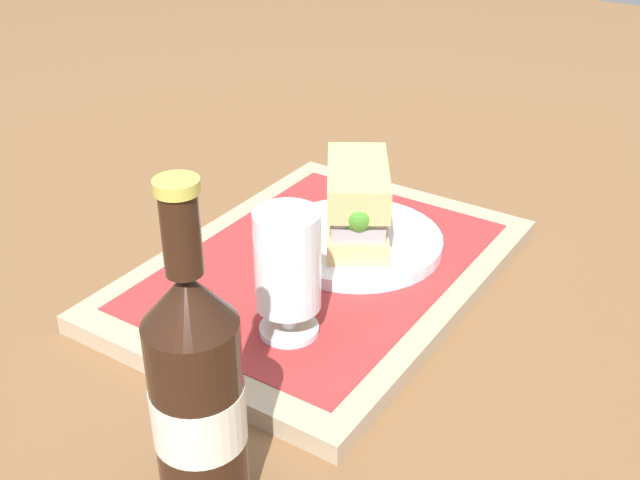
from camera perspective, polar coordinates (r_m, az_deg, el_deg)
The scene contains 7 objects.
ground_plane at distance 0.85m, azimuth 0.00°, elevation -2.92°, with size 3.00×3.00×0.00m, color brown.
tray at distance 0.85m, azimuth 0.00°, elevation -2.35°, with size 0.44×0.32×0.02m, color tan.
placemat at distance 0.84m, azimuth 0.00°, elevation -1.74°, with size 0.38×0.27×0.00m, color #9E2D2D.
plate at distance 0.87m, azimuth 2.64°, elevation -0.12°, with size 0.19×0.19×0.01m, color white.
sandwich at distance 0.84m, azimuth 2.72°, elevation 2.73°, with size 0.14×0.12×0.08m.
beer_glass at distance 0.70m, azimuth -2.35°, elevation -1.93°, with size 0.06×0.06×0.12m.
beer_bottle at distance 0.55m, azimuth -8.85°, elevation -11.12°, with size 0.07×0.07×0.27m.
Camera 1 is at (0.60, 0.39, 0.46)m, focal length 44.30 mm.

